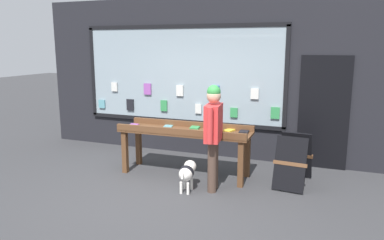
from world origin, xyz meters
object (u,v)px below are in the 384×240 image
at_px(person_browsing, 213,130).
at_px(small_dog, 187,172).
at_px(sandwich_board_sign, 294,159).
at_px(display_table_main, 185,135).

bearing_deg(person_browsing, small_dog, 106.62).
relative_size(small_dog, sandwich_board_sign, 0.64).
relative_size(display_table_main, sandwich_board_sign, 2.66).
bearing_deg(person_browsing, display_table_main, 44.94).
relative_size(display_table_main, small_dog, 4.17).
distance_m(person_browsing, small_dog, 0.79).
relative_size(person_browsing, small_dog, 3.00).
xyz_separation_m(small_dog, sandwich_board_sign, (1.53, 0.88, 0.13)).
distance_m(display_table_main, sandwich_board_sign, 1.88).
distance_m(display_table_main, person_browsing, 0.91).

